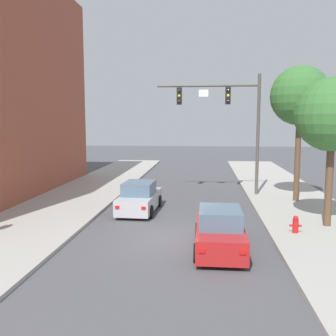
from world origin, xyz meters
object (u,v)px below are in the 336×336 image
(street_tree_nearest, at_px, (333,115))
(street_tree_second, at_px, (300,97))
(car_following_red, at_px, (220,231))
(fire_hydrant, at_px, (296,224))
(traffic_signal_mast, at_px, (229,112))
(car_lead_silver, at_px, (140,198))

(street_tree_nearest, height_order, street_tree_second, street_tree_second)
(car_following_red, relative_size, fire_hydrant, 5.89)
(street_tree_nearest, bearing_deg, traffic_signal_mast, 118.63)
(car_lead_silver, bearing_deg, traffic_signal_mast, 44.26)
(traffic_signal_mast, bearing_deg, fire_hydrant, -74.94)
(car_lead_silver, bearing_deg, street_tree_second, 19.13)
(street_tree_second, bearing_deg, car_following_red, -118.51)
(traffic_signal_mast, height_order, car_lead_silver, traffic_signal_mast)
(car_lead_silver, relative_size, street_tree_nearest, 0.67)
(car_lead_silver, distance_m, street_tree_second, 10.72)
(fire_hydrant, distance_m, street_tree_nearest, 4.94)
(street_tree_nearest, bearing_deg, fire_hydrant, -142.72)
(fire_hydrant, bearing_deg, traffic_signal_mast, 105.06)
(fire_hydrant, height_order, street_tree_nearest, street_tree_nearest)
(fire_hydrant, bearing_deg, car_following_red, -147.23)
(fire_hydrant, distance_m, street_tree_second, 8.91)
(traffic_signal_mast, bearing_deg, car_lead_silver, -135.74)
(traffic_signal_mast, relative_size, street_tree_nearest, 1.16)
(fire_hydrant, bearing_deg, street_tree_second, 76.79)
(car_following_red, relative_size, street_tree_nearest, 0.66)
(car_lead_silver, xyz_separation_m, car_following_red, (3.97, -5.74, 0.00))
(car_following_red, bearing_deg, street_tree_second, 61.49)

